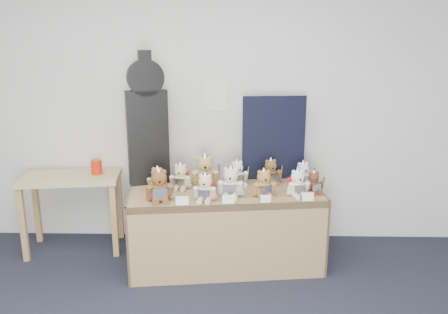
{
  "coord_description": "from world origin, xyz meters",
  "views": [
    {
      "loc": [
        0.64,
        -1.66,
        1.91
      ],
      "look_at": [
        0.56,
        1.81,
        1.01
      ],
      "focal_mm": 35.0,
      "sensor_mm": 36.0,
      "label": 1
    }
  ],
  "objects_px": {
    "teddy_back_end": "(303,175)",
    "teddy_back_centre_left": "(205,173)",
    "teddy_front_far_left": "(159,187)",
    "teddy_front_left": "(205,189)",
    "teddy_front_far_right": "(298,184)",
    "side_table": "(72,188)",
    "teddy_front_centre": "(231,183)",
    "display_table": "(226,209)",
    "teddy_front_end": "(314,183)",
    "teddy_back_left": "(181,178)",
    "teddy_back_right": "(271,172)",
    "guitar_case": "(147,120)",
    "teddy_front_right": "(264,185)",
    "red_cup": "(97,167)",
    "teddy_back_centre_right": "(237,174)",
    "teddy_back_far_left": "(157,180)"
  },
  "relations": [
    {
      "from": "red_cup",
      "to": "teddy_back_left",
      "type": "height_order",
      "value": "teddy_back_left"
    },
    {
      "from": "teddy_front_end",
      "to": "teddy_back_left",
      "type": "bearing_deg",
      "value": 154.44
    },
    {
      "from": "teddy_front_far_right",
      "to": "teddy_back_right",
      "type": "distance_m",
      "value": 0.39
    },
    {
      "from": "teddy_front_centre",
      "to": "teddy_front_end",
      "type": "distance_m",
      "value": 0.71
    },
    {
      "from": "display_table",
      "to": "side_table",
      "type": "relative_size",
      "value": 1.83
    },
    {
      "from": "guitar_case",
      "to": "teddy_front_end",
      "type": "height_order",
      "value": "guitar_case"
    },
    {
      "from": "teddy_front_far_left",
      "to": "teddy_back_end",
      "type": "xyz_separation_m",
      "value": [
        1.21,
        0.43,
        -0.02
      ]
    },
    {
      "from": "teddy_front_far_left",
      "to": "teddy_back_centre_right",
      "type": "distance_m",
      "value": 0.76
    },
    {
      "from": "side_table",
      "to": "teddy_back_right",
      "type": "xyz_separation_m",
      "value": [
        1.85,
        -0.04,
        0.18
      ]
    },
    {
      "from": "teddy_front_far_right",
      "to": "teddy_back_end",
      "type": "relative_size",
      "value": 1.04
    },
    {
      "from": "teddy_back_end",
      "to": "guitar_case",
      "type": "bearing_deg",
      "value": 158.45
    },
    {
      "from": "display_table",
      "to": "teddy_back_right",
      "type": "distance_m",
      "value": 0.55
    },
    {
      "from": "guitar_case",
      "to": "teddy_back_centre_left",
      "type": "xyz_separation_m",
      "value": [
        0.51,
        -0.1,
        -0.45
      ]
    },
    {
      "from": "teddy_front_centre",
      "to": "side_table",
      "type": "bearing_deg",
      "value": 169.0
    },
    {
      "from": "teddy_front_right",
      "to": "teddy_back_right",
      "type": "relative_size",
      "value": 1.03
    },
    {
      "from": "teddy_back_centre_left",
      "to": "guitar_case",
      "type": "bearing_deg",
      "value": 164.0
    },
    {
      "from": "teddy_front_left",
      "to": "teddy_back_left",
      "type": "distance_m",
      "value": 0.38
    },
    {
      "from": "display_table",
      "to": "teddy_front_end",
      "type": "distance_m",
      "value": 0.77
    },
    {
      "from": "display_table",
      "to": "side_table",
      "type": "height_order",
      "value": "side_table"
    },
    {
      "from": "side_table",
      "to": "teddy_front_right",
      "type": "bearing_deg",
      "value": -20.95
    },
    {
      "from": "red_cup",
      "to": "teddy_front_centre",
      "type": "distance_m",
      "value": 1.34
    },
    {
      "from": "red_cup",
      "to": "teddy_back_end",
      "type": "bearing_deg",
      "value": -4.83
    },
    {
      "from": "teddy_front_right",
      "to": "teddy_back_left",
      "type": "distance_m",
      "value": 0.73
    },
    {
      "from": "teddy_back_far_left",
      "to": "teddy_back_right",
      "type": "bearing_deg",
      "value": 19.83
    },
    {
      "from": "teddy_back_centre_left",
      "to": "teddy_front_far_left",
      "type": "bearing_deg",
      "value": -138.09
    },
    {
      "from": "teddy_front_left",
      "to": "teddy_back_far_left",
      "type": "bearing_deg",
      "value": 155.67
    },
    {
      "from": "teddy_front_centre",
      "to": "teddy_back_left",
      "type": "relative_size",
      "value": 1.13
    },
    {
      "from": "guitar_case",
      "to": "red_cup",
      "type": "xyz_separation_m",
      "value": [
        -0.52,
        0.12,
        -0.46
      ]
    },
    {
      "from": "display_table",
      "to": "teddy_front_far_right",
      "type": "distance_m",
      "value": 0.64
    },
    {
      "from": "side_table",
      "to": "teddy_front_centre",
      "type": "height_order",
      "value": "teddy_front_centre"
    },
    {
      "from": "teddy_back_centre_left",
      "to": "teddy_back_right",
      "type": "distance_m",
      "value": 0.6
    },
    {
      "from": "side_table",
      "to": "teddy_front_centre",
      "type": "relative_size",
      "value": 3.25
    },
    {
      "from": "teddy_front_end",
      "to": "teddy_back_end",
      "type": "relative_size",
      "value": 0.87
    },
    {
      "from": "red_cup",
      "to": "teddy_front_end",
      "type": "relative_size",
      "value": 0.62
    },
    {
      "from": "teddy_front_left",
      "to": "teddy_front_end",
      "type": "distance_m",
      "value": 0.93
    },
    {
      "from": "teddy_front_right",
      "to": "teddy_back_end",
      "type": "xyz_separation_m",
      "value": [
        0.37,
        0.3,
        -0.01
      ]
    },
    {
      "from": "teddy_front_centre",
      "to": "teddy_back_right",
      "type": "distance_m",
      "value": 0.52
    },
    {
      "from": "teddy_back_centre_left",
      "to": "teddy_back_end",
      "type": "distance_m",
      "value": 0.87
    },
    {
      "from": "teddy_front_right",
      "to": "teddy_back_centre_left",
      "type": "relative_size",
      "value": 0.81
    },
    {
      "from": "guitar_case",
      "to": "teddy_back_end",
      "type": "height_order",
      "value": "guitar_case"
    },
    {
      "from": "teddy_back_centre_right",
      "to": "side_table",
      "type": "bearing_deg",
      "value": 149.9
    },
    {
      "from": "display_table",
      "to": "teddy_back_end",
      "type": "distance_m",
      "value": 0.75
    },
    {
      "from": "teddy_front_left",
      "to": "teddy_front_far_right",
      "type": "bearing_deg",
      "value": 16.1
    },
    {
      "from": "guitar_case",
      "to": "teddy_back_centre_right",
      "type": "height_order",
      "value": "guitar_case"
    },
    {
      "from": "display_table",
      "to": "teddy_back_left",
      "type": "bearing_deg",
      "value": 158.26
    },
    {
      "from": "display_table",
      "to": "teddy_front_far_left",
      "type": "height_order",
      "value": "teddy_front_far_left"
    },
    {
      "from": "teddy_back_end",
      "to": "teddy_back_centre_left",
      "type": "bearing_deg",
      "value": 163.72
    },
    {
      "from": "teddy_front_far_left",
      "to": "teddy_front_left",
      "type": "distance_m",
      "value": 0.37
    },
    {
      "from": "teddy_front_right",
      "to": "teddy_front_far_right",
      "type": "relative_size",
      "value": 1.02
    },
    {
      "from": "teddy_front_left",
      "to": "teddy_front_end",
      "type": "relative_size",
      "value": 1.18
    }
  ]
}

